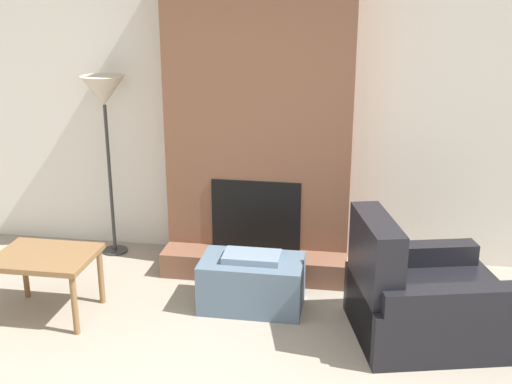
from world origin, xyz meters
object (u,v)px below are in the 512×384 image
object	(u,v)px
armchair	(418,302)
floor_lamp_left	(104,98)
side_table	(46,262)
ottoman	(252,282)

from	to	relation	value
armchair	floor_lamp_left	distance (m)	3.06
side_table	armchair	bearing A→B (deg)	2.75
ottoman	armchair	distance (m)	1.23
armchair	side_table	xyz separation A→B (m)	(-2.67, -0.13, 0.16)
armchair	side_table	world-z (taller)	armchair
ottoman	floor_lamp_left	size ratio (longest dim) A/B	0.48
floor_lamp_left	armchair	bearing A→B (deg)	-22.06
ottoman	side_table	bearing A→B (deg)	-166.07
armchair	floor_lamp_left	size ratio (longest dim) A/B	0.74
side_table	floor_lamp_left	size ratio (longest dim) A/B	0.44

